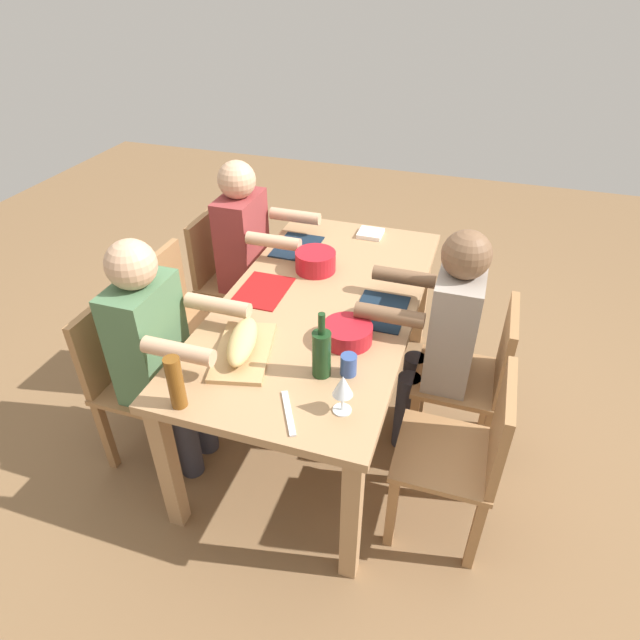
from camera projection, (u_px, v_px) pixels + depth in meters
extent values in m
plane|color=brown|center=(320.00, 412.00, 3.01)|extent=(8.00, 8.00, 0.00)
cube|color=#A87F56|center=(320.00, 305.00, 2.60)|extent=(1.80, 0.91, 0.04)
cube|color=#A87F56|center=(302.00, 275.00, 3.57)|extent=(0.07, 0.07, 0.70)
cube|color=#A87F56|center=(168.00, 468.00, 2.26)|extent=(0.07, 0.07, 0.70)
cube|color=#A87F56|center=(421.00, 294.00, 3.37)|extent=(0.07, 0.07, 0.70)
cube|color=#A87F56|center=(351.00, 518.00, 2.06)|extent=(0.07, 0.07, 0.70)
cube|color=#9E7044|center=(458.00, 378.00, 2.59)|extent=(0.40, 0.40, 0.03)
cube|color=#9E7044|center=(506.00, 350.00, 2.42)|extent=(0.38, 0.04, 0.40)
cube|color=#9E7044|center=(412.00, 428.00, 2.63)|extent=(0.04, 0.04, 0.42)
cube|color=#9E7044|center=(423.00, 383.00, 2.89)|extent=(0.04, 0.04, 0.42)
cube|color=#9E7044|center=(484.00, 444.00, 2.54)|extent=(0.04, 0.04, 0.42)
cube|color=#9E7044|center=(488.00, 397.00, 2.81)|extent=(0.04, 0.04, 0.42)
cylinder|color=#2D2D38|center=(406.00, 411.00, 2.70)|extent=(0.11, 0.11, 0.45)
cylinder|color=#2D2D38|center=(411.00, 391.00, 2.83)|extent=(0.11, 0.11, 0.45)
cube|color=gray|center=(454.00, 327.00, 2.44)|extent=(0.34, 0.20, 0.55)
cylinder|color=brown|center=(389.00, 315.00, 2.30)|extent=(0.07, 0.30, 0.07)
cylinder|color=brown|center=(404.00, 277.00, 2.57)|extent=(0.07, 0.30, 0.07)
sphere|color=brown|center=(467.00, 255.00, 2.23)|extent=(0.21, 0.21, 0.21)
cube|color=#9E7044|center=(198.00, 326.00, 2.94)|extent=(0.40, 0.40, 0.03)
cube|color=#9E7044|center=(163.00, 288.00, 2.86)|extent=(0.38, 0.04, 0.40)
cube|color=#9E7044|center=(243.00, 347.00, 3.16)|extent=(0.04, 0.04, 0.42)
cube|color=#9E7044|center=(217.00, 384.00, 2.89)|extent=(0.04, 0.04, 0.42)
cube|color=#9E7044|center=(192.00, 336.00, 3.24)|extent=(0.04, 0.04, 0.42)
cube|color=#9E7044|center=(161.00, 371.00, 2.98)|extent=(0.04, 0.04, 0.42)
cube|color=#9E7044|center=(148.00, 384.00, 2.55)|extent=(0.40, 0.40, 0.03)
cube|color=#9E7044|center=(105.00, 342.00, 2.47)|extent=(0.38, 0.04, 0.40)
cube|color=#9E7044|center=(203.00, 403.00, 2.77)|extent=(0.04, 0.04, 0.42)
cube|color=#9E7044|center=(168.00, 452.00, 2.50)|extent=(0.04, 0.04, 0.42)
cube|color=#9E7044|center=(146.00, 389.00, 2.85)|extent=(0.04, 0.04, 0.42)
cube|color=#9E7044|center=(106.00, 435.00, 2.59)|extent=(0.04, 0.04, 0.42)
cylinder|color=#2D2D38|center=(203.00, 415.00, 2.68)|extent=(0.11, 0.11, 0.45)
cylinder|color=#2D2D38|center=(187.00, 438.00, 2.55)|extent=(0.11, 0.11, 0.45)
cube|color=#4C724C|center=(148.00, 338.00, 2.37)|extent=(0.34, 0.20, 0.55)
cylinder|color=tan|center=(218.00, 305.00, 2.37)|extent=(0.07, 0.30, 0.07)
cylinder|color=tan|center=(178.00, 351.00, 2.10)|extent=(0.07, 0.30, 0.07)
sphere|color=tan|center=(131.00, 265.00, 2.16)|extent=(0.21, 0.21, 0.21)
cube|color=#9E7044|center=(237.00, 282.00, 3.32)|extent=(0.40, 0.40, 0.03)
cube|color=#9E7044|center=(207.00, 247.00, 3.25)|extent=(0.38, 0.04, 0.40)
cube|color=#9E7044|center=(275.00, 303.00, 3.54)|extent=(0.04, 0.04, 0.42)
cube|color=#9E7044|center=(254.00, 332.00, 3.28)|extent=(0.04, 0.04, 0.42)
cube|color=#9E7044|center=(228.00, 294.00, 3.63)|extent=(0.04, 0.04, 0.42)
cube|color=#9E7044|center=(204.00, 322.00, 3.36)|extent=(0.04, 0.04, 0.42)
cylinder|color=#2D2D38|center=(277.00, 310.00, 3.45)|extent=(0.11, 0.11, 0.45)
cylinder|color=#2D2D38|center=(267.00, 323.00, 3.33)|extent=(0.11, 0.11, 0.45)
cube|color=maroon|center=(242.00, 241.00, 3.14)|extent=(0.34, 0.20, 0.55)
cylinder|color=tan|center=(295.00, 216.00, 3.14)|extent=(0.07, 0.30, 0.07)
cylinder|color=tan|center=(273.00, 241.00, 2.87)|extent=(0.07, 0.30, 0.07)
sphere|color=tan|center=(237.00, 180.00, 2.93)|extent=(0.21, 0.21, 0.21)
cube|color=#9E7044|center=(445.00, 455.00, 2.20)|extent=(0.40, 0.40, 0.03)
cube|color=#9E7044|center=(501.00, 428.00, 2.03)|extent=(0.38, 0.04, 0.40)
cube|color=#9E7044|center=(391.00, 512.00, 2.24)|extent=(0.04, 0.04, 0.42)
cube|color=#9E7044|center=(406.00, 451.00, 2.50)|extent=(0.04, 0.04, 0.42)
cube|color=#9E7044|center=(475.00, 534.00, 2.15)|extent=(0.04, 0.04, 0.42)
cube|color=#9E7044|center=(481.00, 469.00, 2.42)|extent=(0.04, 0.04, 0.42)
cylinder|color=#B21923|center=(316.00, 261.00, 2.80)|extent=(0.21, 0.21, 0.11)
cylinder|color=beige|center=(315.00, 255.00, 2.78)|extent=(0.19, 0.19, 0.04)
cylinder|color=#B21923|center=(347.00, 333.00, 2.31)|extent=(0.22, 0.22, 0.08)
cylinder|color=orange|center=(347.00, 328.00, 2.29)|extent=(0.19, 0.19, 0.03)
cube|color=tan|center=(243.00, 352.00, 2.25)|extent=(0.44, 0.31, 0.02)
ellipsoid|color=tan|center=(242.00, 341.00, 2.22)|extent=(0.34, 0.18, 0.09)
cylinder|color=#193819|center=(322.00, 354.00, 2.09)|extent=(0.08, 0.08, 0.20)
cylinder|color=#193819|center=(322.00, 324.00, 2.01)|extent=(0.03, 0.03, 0.09)
cylinder|color=brown|center=(176.00, 383.00, 1.94)|extent=(0.06, 0.06, 0.22)
cylinder|color=silver|center=(342.00, 410.00, 1.98)|extent=(0.07, 0.07, 0.01)
cylinder|color=silver|center=(342.00, 402.00, 1.96)|extent=(0.01, 0.01, 0.07)
cone|color=silver|center=(343.00, 385.00, 1.91)|extent=(0.08, 0.08, 0.08)
cube|color=#142333|center=(380.00, 311.00, 2.51)|extent=(0.32, 0.23, 0.01)
cube|color=maroon|center=(263.00, 291.00, 2.66)|extent=(0.32, 0.23, 0.01)
cube|color=#142333|center=(297.00, 247.00, 3.05)|extent=(0.32, 0.23, 0.01)
cylinder|color=#334C8C|center=(349.00, 365.00, 2.13)|extent=(0.07, 0.07, 0.09)
cube|color=silver|center=(289.00, 413.00, 1.97)|extent=(0.21, 0.13, 0.01)
cube|color=white|center=(370.00, 233.00, 3.17)|extent=(0.14, 0.14, 0.02)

